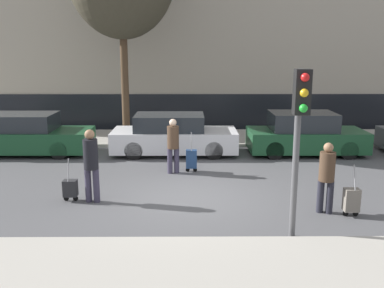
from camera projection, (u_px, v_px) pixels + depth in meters
name	position (u px, v px, depth m)	size (l,w,h in m)	color
ground_plane	(190.00, 198.00, 10.49)	(80.00, 80.00, 0.00)	#4C4C4F
sidewalk_near	(190.00, 274.00, 6.82)	(28.00, 2.50, 0.12)	#A39E93
sidewalk_far	(189.00, 138.00, 17.31)	(28.00, 3.00, 0.12)	#A39E93
parked_car_0	(23.00, 135.00, 14.77)	(4.55, 1.74, 1.41)	#194728
parked_car_1	(173.00, 135.00, 14.76)	(4.27, 1.74, 1.38)	silver
parked_car_2	(305.00, 135.00, 14.76)	(3.96, 1.72, 1.45)	#194728
pedestrian_left	(91.00, 161.00, 9.98)	(0.35, 0.34, 1.76)	#383347
trolley_left	(70.00, 188.00, 10.20)	(0.34, 0.29, 1.06)	#262628
pedestrian_center	(173.00, 143.00, 12.39)	(0.34, 0.34, 1.61)	#383347
trolley_center	(191.00, 159.00, 12.64)	(0.34, 0.29, 1.19)	navy
pedestrian_right	(327.00, 174.00, 9.33)	(0.34, 0.34, 1.60)	#23232D
trolley_right	(351.00, 200.00, 9.25)	(0.34, 0.29, 1.16)	slate
traffic_light	(300.00, 120.00, 7.69)	(0.28, 0.47, 3.22)	#515154
parked_bicycle	(319.00, 128.00, 17.02)	(1.77, 0.06, 0.96)	black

